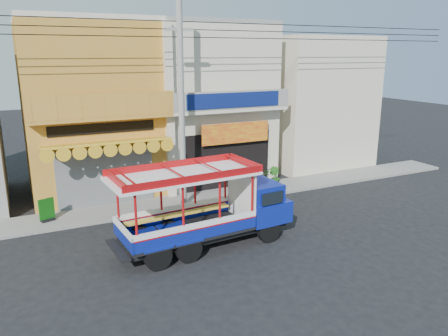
% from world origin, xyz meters
% --- Properties ---
extents(ground, '(90.00, 90.00, 0.00)m').
position_xyz_m(ground, '(0.00, 0.00, 0.00)').
color(ground, black).
rests_on(ground, ground).
extents(sidewalk, '(30.00, 2.00, 0.12)m').
position_xyz_m(sidewalk, '(0.00, 4.00, 0.06)').
color(sidewalk, slate).
rests_on(sidewalk, ground).
extents(shophouse_left, '(6.00, 7.50, 8.24)m').
position_xyz_m(shophouse_left, '(-4.00, 7.96, 4.11)').
color(shophouse_left, '#BB8229').
rests_on(shophouse_left, ground).
extents(shophouse_right, '(6.00, 6.75, 8.24)m').
position_xyz_m(shophouse_right, '(2.00, 7.96, 4.11)').
color(shophouse_right, beige).
rests_on(shophouse_right, ground).
extents(party_pilaster, '(0.35, 0.30, 8.00)m').
position_xyz_m(party_pilaster, '(-1.00, 4.85, 4.00)').
color(party_pilaster, beige).
rests_on(party_pilaster, ground).
extents(filler_building_right, '(6.00, 6.00, 7.60)m').
position_xyz_m(filler_building_right, '(9.00, 8.00, 3.80)').
color(filler_building_right, beige).
rests_on(filler_building_right, ground).
extents(utility_pole, '(28.00, 0.26, 9.00)m').
position_xyz_m(utility_pole, '(-0.85, 3.30, 5.03)').
color(utility_pole, gray).
rests_on(utility_pole, ground).
extents(songthaew_truck, '(6.56, 2.54, 3.00)m').
position_xyz_m(songthaew_truck, '(-1.25, -0.69, 1.45)').
color(songthaew_truck, black).
rests_on(songthaew_truck, ground).
extents(green_sign, '(0.61, 0.44, 0.95)m').
position_xyz_m(green_sign, '(-6.60, 3.95, 0.52)').
color(green_sign, black).
rests_on(green_sign, sidewalk).
extents(potted_plant_a, '(1.21, 1.14, 1.08)m').
position_xyz_m(potted_plant_a, '(3.27, 3.88, 0.66)').
color(potted_plant_a, '#1D4E16').
rests_on(potted_plant_a, sidewalk).
extents(potted_plant_b, '(0.63, 0.70, 1.05)m').
position_xyz_m(potted_plant_b, '(4.08, 3.88, 0.65)').
color(potted_plant_b, '#1D4E16').
rests_on(potted_plant_b, sidewalk).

